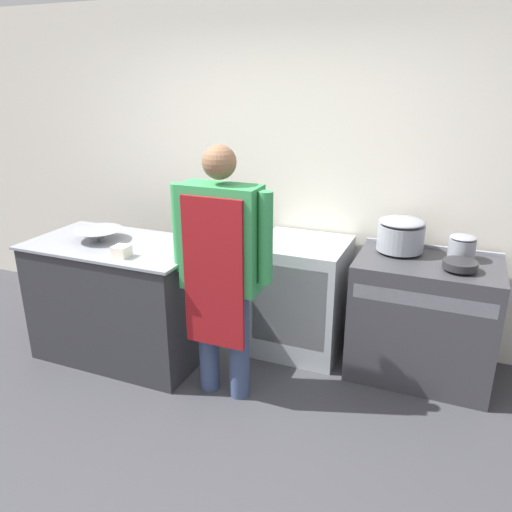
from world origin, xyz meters
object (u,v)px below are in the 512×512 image
fridge_unit (301,296)px  person_cook (221,260)px  plastic_tub (122,251)px  stock_pot (401,234)px  stove (422,319)px  saute_pan (460,265)px  sauce_pot (462,246)px  mixing_bowl (98,235)px

fridge_unit → person_cook: person_cook is taller
plastic_tub → stock_pot: size_ratio=0.32×
stove → fridge_unit: (-0.92, 0.03, 0.01)m
stove → person_cook: 1.54m
stove → stock_pot: bearing=152.4°
saute_pan → fridge_unit: bearing=172.9°
person_cook → stock_pot: (1.00, 0.89, 0.04)m
stove → fridge_unit: stove is taller
person_cook → plastic_tub: person_cook is taller
saute_pan → sauce_pot: 0.24m
mixing_bowl → sauce_pot: size_ratio=2.08×
person_cook → saute_pan: person_cook is taller
person_cook → plastic_tub: bearing=-176.1°
stock_pot → saute_pan: (0.42, -0.23, -0.10)m
stove → person_cook: person_cook is taller
stove → plastic_tub: (-1.96, -0.82, 0.52)m
stove → person_cook: (-1.22, -0.77, 0.54)m
stove → sauce_pot: (0.20, 0.12, 0.54)m
stock_pot → sauce_pot: (0.42, -0.00, -0.04)m
mixing_bowl → plastic_tub: 0.46m
plastic_tub → stock_pot: bearing=28.3°
person_cook → sauce_pot: 1.67m
fridge_unit → plastic_tub: (-1.04, -0.85, 0.51)m
plastic_tub → sauce_pot: size_ratio=0.59×
person_cook → mixing_bowl: 1.14m
saute_pan → stove: bearing=150.0°
fridge_unit → person_cook: 1.00m
stove → sauce_pot: 0.59m
plastic_tub → stock_pot: 1.98m
fridge_unit → sauce_pot: sauce_pot is taller
person_cook → sauce_pot: bearing=32.0°
fridge_unit → plastic_tub: plastic_tub is taller
fridge_unit → sauce_pot: bearing=4.5°
stock_pot → saute_pan: bearing=-28.8°
fridge_unit → plastic_tub: 1.43m
stove → sauce_pot: size_ratio=5.41×
fridge_unit → saute_pan: size_ratio=4.01×
person_cook → mixing_bowl: size_ratio=4.55×
mixing_bowl → sauce_pot: bearing=15.3°
mixing_bowl → fridge_unit: bearing=23.1°
person_cook → sauce_pot: size_ratio=9.46×
mixing_bowl → stock_pot: size_ratio=1.13×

